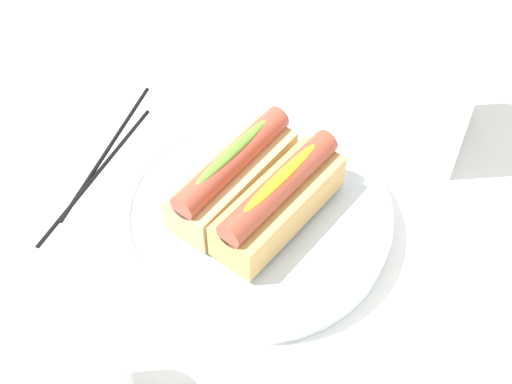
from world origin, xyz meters
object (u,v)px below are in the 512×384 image
Objects in this scene: napkin_box at (457,93)px; chopstick_near at (97,172)px; chopstick_far at (105,151)px; serving_bowl at (256,215)px; hotdog_back at (280,200)px; hotdog_front at (233,174)px.

napkin_box is 0.68× the size of chopstick_near.
serving_bowl is at bearing 76.68° from chopstick_far.
chopstick_far is (0.20, -0.33, -0.07)m from napkin_box.
hotdog_back is at bearing -29.86° from napkin_box.
hotdog_back is at bearing 90.12° from chopstick_near.
hotdog_back is (0.01, 0.05, 0.00)m from hotdog_front.
serving_bowl reaches higher than chopstick_far.
hotdog_back is at bearing 82.56° from serving_bowl.
hotdog_front is 1.04× the size of napkin_box.
chopstick_far is at bearing -93.40° from hotdog_back.
chopstick_far is (-0.03, -0.01, 0.00)m from chopstick_near.
serving_bowl is 0.25m from napkin_box.
chopstick_near is (0.02, -0.19, -0.02)m from serving_bowl.
napkin_box is (-0.21, 0.13, 0.06)m from serving_bowl.
serving_bowl is at bearing -97.44° from hotdog_back.
serving_bowl is at bearing 82.56° from hotdog_front.
hotdog_front is 0.17m from chopstick_near.
hotdog_front reaches higher than chopstick_near.
chopstick_near is 1.00× the size of chopstick_far.
hotdog_front is 0.71× the size of chopstick_near.
hotdog_front reaches higher than serving_bowl.
hotdog_front is at bearing 77.41° from chopstick_far.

